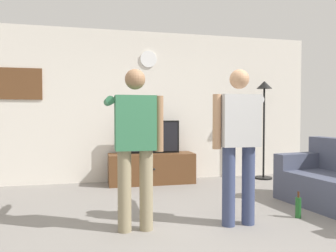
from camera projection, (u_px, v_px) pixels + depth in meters
name	position (u px, v px, depth m)	size (l,w,h in m)	color
ground_plane	(195.00, 238.00, 3.19)	(8.40, 8.40, 0.00)	gray
back_wall	(145.00, 106.00, 6.01)	(6.40, 0.10, 2.70)	silver
tv_stand	(152.00, 168.00, 5.72)	(1.48, 0.51, 0.52)	brown
television	(151.00, 137.00, 5.75)	(1.01, 0.07, 0.57)	black
wall_clock	(148.00, 59.00, 5.93)	(0.30, 0.30, 0.03)	white
framed_picture	(20.00, 84.00, 5.46)	(0.69, 0.04, 0.52)	brown
floor_lamp	(264.00, 109.00, 6.10)	(0.32, 0.32, 1.82)	black
person_standing_nearer_lamp	(135.00, 140.00, 3.38)	(0.59, 0.78, 1.67)	gray
person_standing_nearer_couch	(238.00, 137.00, 3.55)	(0.60, 0.78, 1.69)	#384266
beverage_bottle	(298.00, 207.00, 3.81)	(0.07, 0.07, 0.31)	#1E5923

